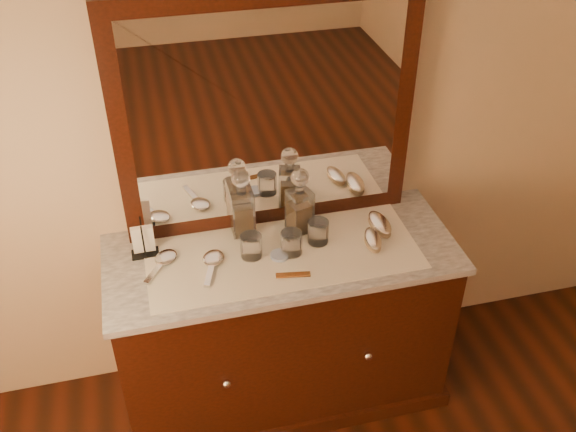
% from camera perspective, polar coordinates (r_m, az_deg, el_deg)
% --- Properties ---
extents(dresser_cabinet, '(1.40, 0.55, 0.82)m').
position_cam_1_polar(dresser_cabinet, '(2.95, -0.48, -9.77)').
color(dresser_cabinet, black).
rests_on(dresser_cabinet, floor).
extents(dresser_plinth, '(1.46, 0.59, 0.08)m').
position_cam_1_polar(dresser_plinth, '(3.22, -0.44, -14.35)').
color(dresser_plinth, black).
rests_on(dresser_plinth, floor).
extents(knob_left, '(0.04, 0.04, 0.04)m').
position_cam_1_polar(knob_left, '(2.69, -5.41, -14.46)').
color(knob_left, silver).
rests_on(knob_left, dresser_cabinet).
extents(knob_right, '(0.04, 0.04, 0.04)m').
position_cam_1_polar(knob_right, '(2.80, 7.05, -12.11)').
color(knob_right, silver).
rests_on(knob_right, dresser_cabinet).
extents(marble_top, '(1.44, 0.59, 0.03)m').
position_cam_1_polar(marble_top, '(2.66, -0.52, -3.38)').
color(marble_top, silver).
rests_on(marble_top, dresser_cabinet).
extents(mirror_frame, '(1.20, 0.08, 1.00)m').
position_cam_1_polar(mirror_frame, '(2.57, -1.88, 8.92)').
color(mirror_frame, black).
rests_on(mirror_frame, marble_top).
extents(mirror_glass, '(1.06, 0.01, 0.86)m').
position_cam_1_polar(mirror_glass, '(2.54, -1.72, 8.58)').
color(mirror_glass, white).
rests_on(mirror_glass, marble_top).
extents(lace_runner, '(1.10, 0.45, 0.00)m').
position_cam_1_polar(lace_runner, '(2.63, -0.42, -3.37)').
color(lace_runner, beige).
rests_on(lace_runner, marble_top).
extents(pin_dish, '(0.08, 0.08, 0.01)m').
position_cam_1_polar(pin_dish, '(2.61, -0.74, -3.48)').
color(pin_dish, silver).
rests_on(pin_dish, lace_runner).
extents(comb, '(0.14, 0.05, 0.01)m').
position_cam_1_polar(comb, '(2.53, 0.45, -5.19)').
color(comb, brown).
rests_on(comb, lace_runner).
extents(napkin_rack, '(0.11, 0.07, 0.16)m').
position_cam_1_polar(napkin_rack, '(2.66, -12.59, -2.18)').
color(napkin_rack, black).
rests_on(napkin_rack, marble_top).
extents(decanter_left, '(0.09, 0.09, 0.31)m').
position_cam_1_polar(decanter_left, '(2.68, -4.04, 0.62)').
color(decanter_left, '#905815').
rests_on(decanter_left, lace_runner).
extents(decanter_right, '(0.11, 0.11, 0.30)m').
position_cam_1_polar(decanter_right, '(2.69, 1.03, 0.75)').
color(decanter_right, '#905815').
rests_on(decanter_right, lace_runner).
extents(brush_near, '(0.09, 0.16, 0.04)m').
position_cam_1_polar(brush_near, '(2.69, 7.47, -2.11)').
color(brush_near, '#8E7657').
rests_on(brush_near, lace_runner).
extents(brush_far, '(0.08, 0.17, 0.05)m').
position_cam_1_polar(brush_far, '(2.78, 8.07, -0.73)').
color(brush_far, '#8E7657').
rests_on(brush_far, lace_runner).
extents(hand_mirror_outer, '(0.16, 0.21, 0.02)m').
position_cam_1_polar(hand_mirror_outer, '(2.63, -10.86, -3.82)').
color(hand_mirror_outer, silver).
rests_on(hand_mirror_outer, lace_runner).
extents(hand_mirror_inner, '(0.12, 0.23, 0.02)m').
position_cam_1_polar(hand_mirror_inner, '(2.60, -6.62, -3.95)').
color(hand_mirror_inner, silver).
rests_on(hand_mirror_inner, lace_runner).
extents(tumblers, '(0.37, 0.13, 0.10)m').
position_cam_1_polar(tumblers, '(2.62, -0.07, -2.13)').
color(tumblers, white).
rests_on(tumblers, lace_runner).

